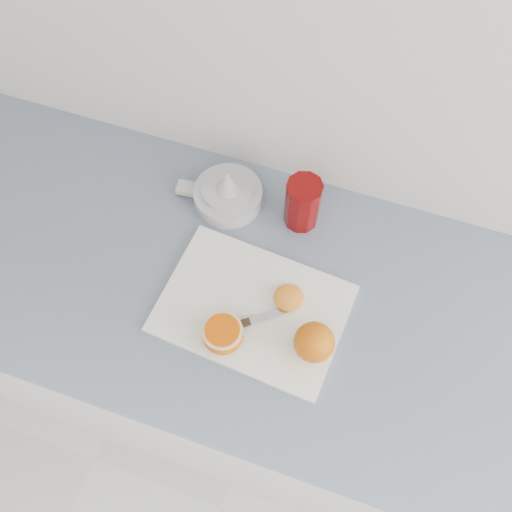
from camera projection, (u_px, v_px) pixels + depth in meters
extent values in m
cube|color=silver|center=(324.00, 5.00, 0.89)|extent=(4.00, 0.04, 2.70)
cube|color=white|center=(243.00, 354.00, 1.58)|extent=(2.49, 0.60, 0.86)
cube|color=gray|center=(238.00, 286.00, 1.19)|extent=(2.55, 0.64, 0.03)
cube|color=white|center=(253.00, 308.00, 1.14)|extent=(0.38, 0.29, 0.01)
sphere|color=orange|center=(314.00, 342.00, 1.06)|extent=(0.08, 0.08, 0.08)
ellipsoid|color=orange|center=(223.00, 335.00, 1.09)|extent=(0.08, 0.08, 0.04)
cylinder|color=#FFE3B0|center=(222.00, 330.00, 1.07)|extent=(0.08, 0.08, 0.00)
cylinder|color=#D64F05|center=(222.00, 330.00, 1.07)|extent=(0.07, 0.07, 0.00)
ellipsoid|color=orange|center=(289.00, 298.00, 1.13)|extent=(0.06, 0.06, 0.03)
cylinder|color=orange|center=(289.00, 296.00, 1.13)|extent=(0.04, 0.04, 0.00)
cube|color=#40281A|center=(233.00, 327.00, 1.11)|extent=(0.07, 0.06, 0.01)
cube|color=#B7B7BC|center=(273.00, 314.00, 1.13)|extent=(0.08, 0.07, 0.00)
cylinder|color=#B7B7BC|center=(233.00, 327.00, 1.11)|extent=(0.00, 0.00, 0.01)
cylinder|color=silver|center=(228.00, 196.00, 1.26)|extent=(0.15, 0.15, 0.04)
cylinder|color=silver|center=(228.00, 190.00, 1.24)|extent=(0.11, 0.11, 0.01)
cone|color=silver|center=(227.00, 181.00, 1.21)|extent=(0.05, 0.05, 0.06)
cube|color=silver|center=(188.00, 188.00, 1.26)|extent=(0.05, 0.04, 0.02)
ellipsoid|color=#C94C16|center=(233.00, 192.00, 1.23)|extent=(0.01, 0.01, 0.00)
ellipsoid|color=#C94C16|center=(223.00, 182.00, 1.24)|extent=(0.01, 0.01, 0.00)
ellipsoid|color=#C94C16|center=(225.00, 194.00, 1.22)|extent=(0.01, 0.01, 0.00)
ellipsoid|color=#C94C16|center=(237.00, 187.00, 1.23)|extent=(0.01, 0.01, 0.00)
cylinder|color=#710506|center=(303.00, 204.00, 1.20)|extent=(0.08, 0.08, 0.12)
cylinder|color=#F74F12|center=(301.00, 216.00, 1.24)|extent=(0.06, 0.06, 0.02)
cylinder|color=#710506|center=(305.00, 186.00, 1.14)|extent=(0.08, 0.08, 0.00)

